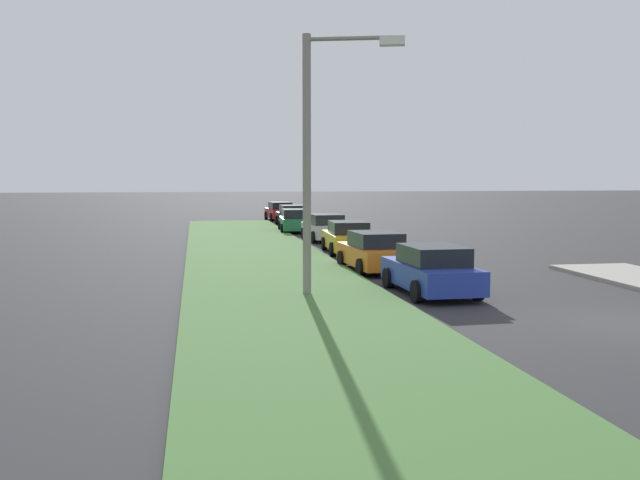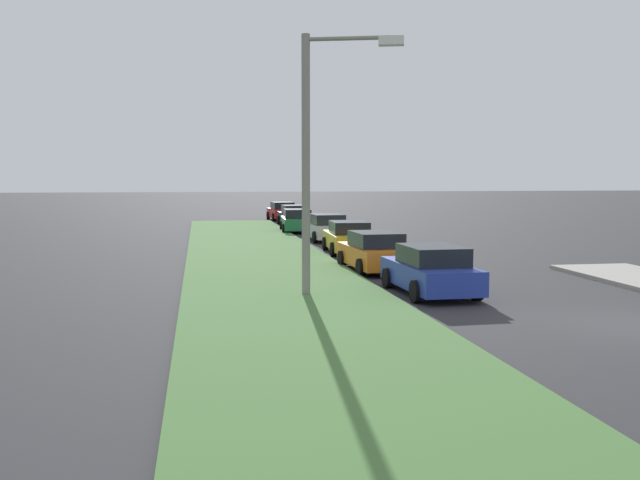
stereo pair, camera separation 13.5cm
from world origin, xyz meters
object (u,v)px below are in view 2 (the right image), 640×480
parked_car_orange (375,252)px  parked_car_yellow (349,238)px  streetlight (318,145)px  parked_car_green (297,221)px  parked_car_red (282,211)px  parked_car_silver (326,228)px  parked_car_blue (431,271)px  parked_car_black (294,216)px

parked_car_orange → parked_car_yellow: (6.23, -0.34, 0.00)m
streetlight → parked_car_yellow: bearing=-16.2°
parked_car_green → parked_car_red: bearing=1.1°
parked_car_silver → parked_car_green: size_ratio=1.00×
parked_car_blue → parked_car_orange: (5.35, 0.36, 0.00)m
parked_car_red → streetlight: bearing=171.6°
parked_car_blue → streetlight: (-0.02, 3.40, 3.67)m
parked_car_yellow → parked_car_silver: same height
parked_car_yellow → parked_car_silver: (6.33, -0.11, 0.00)m
streetlight → parked_car_blue: bearing=-89.7°
parked_car_blue → streetlight: 5.00m
parked_car_green → parked_car_black: same height
parked_car_green → parked_car_orange: bearing=-175.7°
parked_car_blue → parked_car_green: (24.12, 0.67, 0.00)m
parked_car_yellow → parked_car_red: same height
parked_car_silver → parked_car_black: size_ratio=1.01×
parked_car_red → streetlight: streetlight is taller
parked_car_blue → parked_car_red: same height
parked_car_yellow → parked_car_green: 12.56m
parked_car_red → parked_car_silver: bearing=177.4°
parked_car_silver → parked_car_red: size_ratio=1.00×
parked_car_blue → parked_car_orange: 5.36m
parked_car_blue → parked_car_orange: bearing=2.2°
parked_car_red → streetlight: (-36.65, 3.24, 3.67)m
streetlight → parked_car_green: bearing=-6.4°
parked_car_silver → parked_car_green: 6.26m
parked_car_blue → parked_car_yellow: bearing=-1.6°
parked_car_blue → parked_car_silver: bearing=-2.0°
parked_car_yellow → parked_car_black: 18.67m
parked_car_blue → parked_car_silver: (17.91, -0.09, 0.00)m
parked_car_green → streetlight: streetlight is taller
parked_car_silver → parked_car_black: 12.34m
parked_car_green → parked_car_red: same height
parked_car_orange → streetlight: (-5.37, 3.04, 3.67)m
parked_car_black → parked_car_red: same height
streetlight → parked_car_red: bearing=-5.0°
parked_car_green → parked_car_blue: bearing=-175.0°
parked_car_blue → streetlight: size_ratio=0.58×
parked_car_silver → parked_car_red: same height
parked_car_orange → parked_car_red: size_ratio=1.00×
parked_car_orange → parked_car_blue: bearing=-178.8°
parked_car_blue → parked_car_silver: same height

